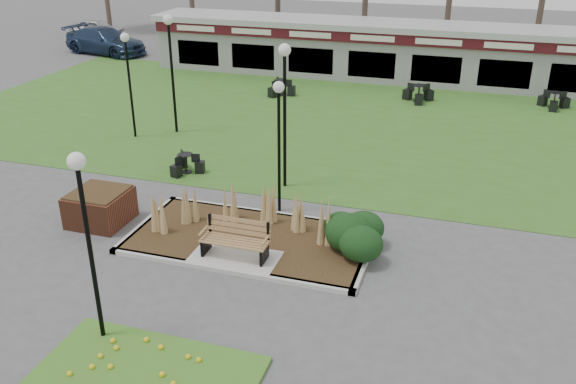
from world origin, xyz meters
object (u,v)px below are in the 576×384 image
(bistro_set_b, at_px, (280,90))
(bistro_set_d, at_px, (554,103))
(bistro_set_c, at_px, (418,96))
(car_silver, at_px, (97,28))
(lamp_post_near_left, at_px, (84,208))
(lamp_post_mid_left, at_px, (127,62))
(car_blue, at_px, (105,41))
(lamp_post_mid_right, at_px, (285,85))
(bistro_set_a, at_px, (186,166))
(car_black, at_px, (267,31))
(lamp_post_far_left, at_px, (170,48))
(lamp_post_near_right, at_px, (279,119))
(brick_planter, at_px, (100,207))
(food_pavilion, at_px, (377,50))
(park_bench, at_px, (236,239))

(bistro_set_b, xyz_separation_m, bistro_set_d, (12.33, 1.60, -0.00))
(bistro_set_c, bearing_deg, car_silver, 157.90)
(lamp_post_near_left, distance_m, lamp_post_mid_left, 12.61)
(bistro_set_c, relative_size, car_blue, 0.26)
(lamp_post_mid_right, relative_size, bistro_set_a, 3.82)
(lamp_post_near_left, bearing_deg, car_black, 103.23)
(bistro_set_a, bearing_deg, lamp_post_far_left, 121.30)
(lamp_post_near_left, bearing_deg, car_blue, 122.62)
(bistro_set_a, relative_size, bistro_set_c, 0.82)
(lamp_post_mid_right, height_order, car_black, lamp_post_mid_right)
(car_black, bearing_deg, lamp_post_far_left, -165.31)
(lamp_post_mid_left, height_order, lamp_post_far_left, lamp_post_far_left)
(lamp_post_near_right, bearing_deg, brick_planter, -154.24)
(bistro_set_d, bearing_deg, lamp_post_mid_right, -126.79)
(brick_planter, bearing_deg, bistro_set_a, 80.57)
(food_pavilion, xyz_separation_m, bistro_set_d, (8.59, -3.24, -1.21))
(lamp_post_far_left, height_order, bistro_set_d, lamp_post_far_left)
(lamp_post_far_left, distance_m, car_blue, 16.77)
(brick_planter, height_order, bistro_set_b, brick_planter)
(food_pavilion, bearing_deg, bistro_set_a, -104.02)
(park_bench, height_order, car_black, car_black)
(lamp_post_far_left, bearing_deg, lamp_post_mid_right, -33.24)
(lamp_post_far_left, height_order, bistro_set_b, lamp_post_far_left)
(lamp_post_mid_right, relative_size, bistro_set_d, 3.29)
(brick_planter, bearing_deg, lamp_post_mid_left, 113.12)
(bistro_set_d, height_order, car_black, car_black)
(park_bench, relative_size, car_black, 0.34)
(bistro_set_b, height_order, car_silver, car_silver)
(lamp_post_far_left, distance_m, bistro_set_c, 11.74)
(brick_planter, xyz_separation_m, lamp_post_mid_left, (-2.85, 6.68, 2.44))
(lamp_post_far_left, height_order, bistro_set_a, lamp_post_far_left)
(lamp_post_near_left, bearing_deg, bistro_set_d, 63.66)
(lamp_post_near_left, xyz_separation_m, lamp_post_mid_left, (-5.83, 11.18, -0.05))
(lamp_post_mid_left, xyz_separation_m, bistro_set_b, (3.51, 7.44, -2.65))
(car_blue, bearing_deg, car_silver, 50.97)
(bistro_set_d, bearing_deg, brick_planter, -129.56)
(car_silver, bearing_deg, lamp_post_near_left, -149.98)
(lamp_post_near_right, height_order, bistro_set_b, lamp_post_near_right)
(food_pavilion, distance_m, lamp_post_mid_left, 14.34)
(lamp_post_mid_right, bearing_deg, car_blue, 136.40)
(lamp_post_near_right, xyz_separation_m, bistro_set_a, (-3.89, 1.80, -2.57))
(bistro_set_d, height_order, car_blue, car_blue)
(bistro_set_b, bearing_deg, bistro_set_c, 7.72)
(car_silver, height_order, car_blue, car_blue)
(lamp_post_near_left, bearing_deg, car_silver, 123.64)
(brick_planter, height_order, lamp_post_near_left, lamp_post_near_left)
(park_bench, distance_m, lamp_post_mid_left, 10.64)
(lamp_post_near_left, height_order, lamp_post_near_right, lamp_post_near_left)
(lamp_post_near_right, bearing_deg, bistro_set_d, 58.06)
(bistro_set_d, distance_m, car_silver, 30.61)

